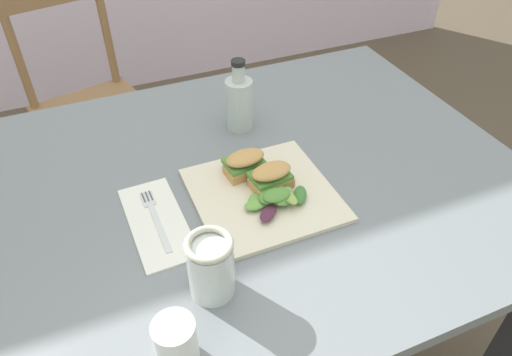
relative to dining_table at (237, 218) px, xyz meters
name	(u,v)px	position (x,y,z in m)	size (l,w,h in m)	color
ground_plane	(246,351)	(0.02, 0.01, -0.63)	(9.05, 9.05, 0.00)	brown
dining_table	(237,218)	(0.00, 0.00, 0.00)	(1.32, 0.97, 0.74)	slate
chair_wooden_far	(91,108)	(-0.25, 0.95, -0.18)	(0.49, 0.49, 0.87)	#8E6642
plate_lunch	(263,194)	(0.04, -0.07, 0.12)	(0.29, 0.29, 0.01)	beige
sandwich_half_front	(271,176)	(0.06, -0.06, 0.15)	(0.09, 0.07, 0.06)	tan
sandwich_half_back	(245,163)	(0.03, 0.01, 0.15)	(0.09, 0.07, 0.06)	tan
salad_mixed_greens	(276,198)	(0.05, -0.11, 0.14)	(0.15, 0.11, 0.04)	#6B9E47
napkin_folded	(157,222)	(-0.19, -0.06, 0.12)	(0.11, 0.25, 0.00)	silver
fork_on_napkin	(155,215)	(-0.19, -0.04, 0.12)	(0.03, 0.19, 0.00)	silver
bottle_cold_brew	(239,105)	(0.09, 0.20, 0.18)	(0.07, 0.07, 0.19)	#472819
mason_jar_iced_tea	(211,269)	(-0.14, -0.26, 0.17)	(0.08, 0.08, 0.12)	gold
cup_extra_side	(176,343)	(-0.23, -0.36, 0.16)	(0.07, 0.07, 0.09)	white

